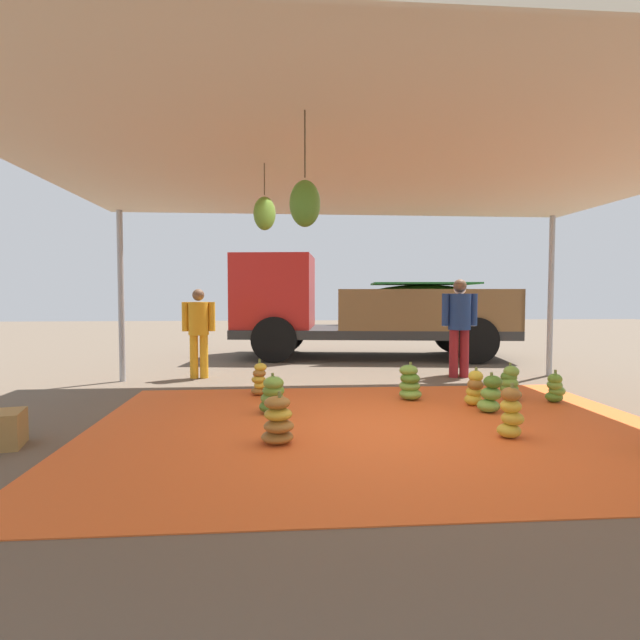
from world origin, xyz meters
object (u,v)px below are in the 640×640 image
object	(u,v)px
banana_bunch_1	(490,395)
banana_bunch_9	(510,384)
banana_bunch_8	(273,396)
worker_2	(459,320)
banana_bunch_2	(555,389)
banana_bunch_6	(475,389)
worker_0	(459,321)
cargo_truck_main	(359,307)
banana_bunch_5	(511,414)
worker_1	(199,326)
banana_bunch_3	(410,383)
banana_bunch_4	(278,422)
banana_bunch_0	(260,380)

from	to	relation	value
banana_bunch_1	banana_bunch_9	size ratio (longest dim) A/B	0.97
banana_bunch_8	worker_2	world-z (taller)	worker_2
banana_bunch_2	banana_bunch_8	bearing A→B (deg)	-175.25
banana_bunch_8	banana_bunch_6	bearing A→B (deg)	4.57
banana_bunch_1	worker_0	xyz separation A→B (m)	(0.67, 2.96, 0.77)
worker_0	banana_bunch_8	bearing A→B (deg)	-140.57
banana_bunch_1	worker_0	size ratio (longest dim) A/B	0.30
banana_bunch_1	cargo_truck_main	size ratio (longest dim) A/B	0.08
banana_bunch_5	banana_bunch_8	bearing A→B (deg)	153.10
worker_2	banana_bunch_1	bearing A→B (deg)	-101.96
banana_bunch_5	worker_1	size ratio (longest dim) A/B	0.36
banana_bunch_3	banana_bunch_6	distance (m)	0.88
banana_bunch_4	worker_0	xyz separation A→B (m)	(3.32, 4.06, 0.77)
banana_bunch_1	banana_bunch_6	world-z (taller)	banana_bunch_6
banana_bunch_4	banana_bunch_8	distance (m)	1.28
banana_bunch_0	banana_bunch_3	distance (m)	2.16
banana_bunch_0	banana_bunch_4	distance (m)	2.41
banana_bunch_3	worker_2	distance (m)	2.43
banana_bunch_2	banana_bunch_3	world-z (taller)	banana_bunch_3
cargo_truck_main	banana_bunch_3	bearing A→B (deg)	-90.59
banana_bunch_0	banana_bunch_3	world-z (taller)	banana_bunch_0
banana_bunch_5	worker_2	world-z (taller)	worker_2
banana_bunch_0	cargo_truck_main	xyz separation A→B (m)	(2.17, 4.43, 0.96)
banana_bunch_8	cargo_truck_main	xyz separation A→B (m)	(1.96, 5.54, 0.96)
banana_bunch_2	banana_bunch_9	size ratio (longest dim) A/B	0.86
banana_bunch_3	worker_1	bearing A→B (deg)	146.92
banana_bunch_1	banana_bunch_8	size ratio (longest dim) A/B	1.01
worker_0	banana_bunch_3	bearing A→B (deg)	-124.88
banana_bunch_8	worker_1	world-z (taller)	worker_1
banana_bunch_3	banana_bunch_5	xyz separation A→B (m)	(0.56, -1.92, 0.01)
banana_bunch_5	banana_bunch_8	distance (m)	2.77
banana_bunch_4	banana_bunch_9	size ratio (longest dim) A/B	1.01
banana_bunch_5	worker_1	bearing A→B (deg)	133.37
banana_bunch_6	cargo_truck_main	bearing A→B (deg)	97.56
banana_bunch_4	banana_bunch_6	xyz separation A→B (m)	(2.60, 1.49, 0.00)
banana_bunch_6	banana_bunch_9	bearing A→B (deg)	26.34
banana_bunch_0	banana_bunch_9	distance (m)	3.56
banana_bunch_3	cargo_truck_main	distance (m)	4.97
cargo_truck_main	worker_1	bearing A→B (deg)	-140.07
worker_2	banana_bunch_2	bearing A→B (deg)	-75.72
banana_bunch_4	cargo_truck_main	world-z (taller)	cargo_truck_main
banana_bunch_1	banana_bunch_8	distance (m)	2.73
banana_bunch_1	banana_bunch_6	size ratio (longest dim) A/B	0.98
cargo_truck_main	worker_0	size ratio (longest dim) A/B	3.86
banana_bunch_1	banana_bunch_4	xyz separation A→B (m)	(-2.65, -1.10, 0.00)
banana_bunch_0	worker_0	xyz separation A→B (m)	(3.60, 1.67, 0.77)
banana_bunch_8	cargo_truck_main	world-z (taller)	cargo_truck_main
banana_bunch_2	banana_bunch_3	bearing A→B (deg)	169.92
banana_bunch_2	banana_bunch_8	size ratio (longest dim) A/B	0.89
banana_bunch_2	banana_bunch_9	xyz separation A→B (m)	(-0.54, 0.21, 0.04)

